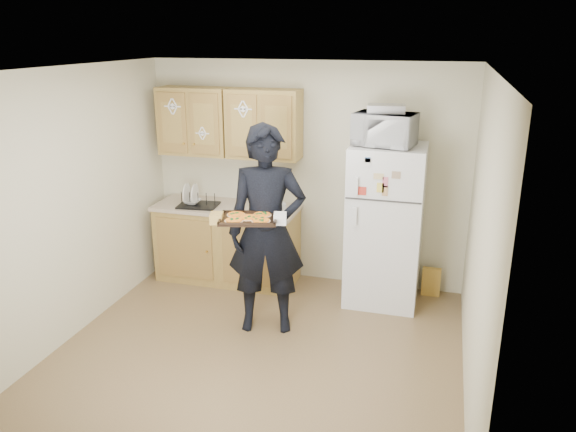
{
  "coord_description": "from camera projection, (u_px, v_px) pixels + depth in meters",
  "views": [
    {
      "loc": [
        1.48,
        -4.19,
        2.77
      ],
      "look_at": [
        0.17,
        0.45,
        1.19
      ],
      "focal_mm": 35.0,
      "sensor_mm": 36.0,
      "label": 1
    }
  ],
  "objects": [
    {
      "name": "wall_back",
      "position": [
        306.0,
        174.0,
        6.34
      ],
      "size": [
        3.6,
        0.04,
        2.5
      ],
      "primitive_type": "cube",
      "color": "beige",
      "rests_on": "floor"
    },
    {
      "name": "foil_pan",
      "position": [
        386.0,
        109.0,
        5.5
      ],
      "size": [
        0.39,
        0.29,
        0.08
      ],
      "primitive_type": "cube",
      "rotation": [
        0.0,
        0.0,
        0.1
      ],
      "color": "#AFB0B6",
      "rests_on": "microwave"
    },
    {
      "name": "pizza_back_left",
      "position": [
        236.0,
        214.0,
        5.03
      ],
      "size": [
        0.17,
        0.17,
        0.02
      ],
      "primitive_type": "cylinder",
      "color": "orange",
      "rests_on": "baking_tray"
    },
    {
      "name": "pizza_front_right",
      "position": [
        261.0,
        220.0,
        4.86
      ],
      "size": [
        0.17,
        0.17,
        0.02
      ],
      "primitive_type": "cylinder",
      "color": "orange",
      "rests_on": "baking_tray"
    },
    {
      "name": "bowl",
      "position": [
        192.0,
        202.0,
        6.37
      ],
      "size": [
        0.19,
        0.19,
        0.05
      ],
      "primitive_type": "imported",
      "rotation": [
        0.0,
        0.0,
        0.01
      ],
      "color": "silver",
      "rests_on": "dish_rack"
    },
    {
      "name": "floor",
      "position": [
        256.0,
        354.0,
        5.08
      ],
      "size": [
        3.6,
        3.6,
        0.0
      ],
      "primitive_type": "plane",
      "color": "brown",
      "rests_on": "ground"
    },
    {
      "name": "pizza_front_left",
      "position": [
        234.0,
        220.0,
        4.87
      ],
      "size": [
        0.17,
        0.17,
        0.02
      ],
      "primitive_type": "cylinder",
      "color": "orange",
      "rests_on": "baking_tray"
    },
    {
      "name": "wall_right",
      "position": [
        480.0,
        245.0,
        4.23
      ],
      "size": [
        0.04,
        3.6,
        2.5
      ],
      "primitive_type": "cube",
      "color": "beige",
      "rests_on": "floor"
    },
    {
      "name": "microwave",
      "position": [
        385.0,
        130.0,
        5.53
      ],
      "size": [
        0.65,
        0.5,
        0.33
      ],
      "primitive_type": "imported",
      "rotation": [
        0.0,
        0.0,
        -0.18
      ],
      "color": "white",
      "rests_on": "refrigerator"
    },
    {
      "name": "cereal_box",
      "position": [
        431.0,
        282.0,
        6.18
      ],
      "size": [
        0.2,
        0.07,
        0.32
      ],
      "primitive_type": "cube",
      "color": "#E2C250",
      "rests_on": "floor"
    },
    {
      "name": "person",
      "position": [
        267.0,
        231.0,
        5.26
      ],
      "size": [
        0.83,
        0.65,
        2.01
      ],
      "primitive_type": "imported",
      "rotation": [
        0.0,
        0.0,
        0.26
      ],
      "color": "black",
      "rests_on": "floor"
    },
    {
      "name": "wall_front",
      "position": [
        145.0,
        327.0,
        3.04
      ],
      "size": [
        3.6,
        0.04,
        2.5
      ],
      "primitive_type": "cube",
      "color": "beige",
      "rests_on": "floor"
    },
    {
      "name": "wall_left",
      "position": [
        69.0,
        207.0,
        5.16
      ],
      "size": [
        0.04,
        3.6,
        2.5
      ],
      "primitive_type": "cube",
      "color": "beige",
      "rests_on": "floor"
    },
    {
      "name": "dish_rack",
      "position": [
        198.0,
        199.0,
        6.34
      ],
      "size": [
        0.47,
        0.37,
        0.17
      ],
      "primitive_type": "cube",
      "rotation": [
        0.0,
        0.0,
        0.1
      ],
      "color": "black",
      "rests_on": "countertop"
    },
    {
      "name": "refrigerator",
      "position": [
        385.0,
        225.0,
        5.88
      ],
      "size": [
        0.75,
        0.7,
        1.7
      ],
      "primitive_type": "cube",
      "color": "white",
      "rests_on": "floor"
    },
    {
      "name": "upper_cab_left",
      "position": [
        195.0,
        121.0,
        6.31
      ],
      "size": [
        0.8,
        0.33,
        0.75
      ],
      "primitive_type": "cube",
      "color": "olive",
      "rests_on": "wall_back"
    },
    {
      "name": "ceiling",
      "position": [
        251.0,
        70.0,
        4.3
      ],
      "size": [
        3.6,
        3.6,
        0.0
      ],
      "primitive_type": "plane",
      "color": "silver",
      "rests_on": "wall_back"
    },
    {
      "name": "soap_bottle",
      "position": [
        282.0,
        206.0,
        6.05
      ],
      "size": [
        0.1,
        0.1,
        0.18
      ],
      "primitive_type": "imported",
      "rotation": [
        0.0,
        0.0,
        0.3
      ],
      "color": "white",
      "rests_on": "countertop"
    },
    {
      "name": "countertop",
      "position": [
        226.0,
        207.0,
        6.38
      ],
      "size": [
        1.64,
        0.64,
        0.04
      ],
      "primitive_type": "cube",
      "color": "tan",
      "rests_on": "base_cabinet"
    },
    {
      "name": "baking_tray",
      "position": [
        248.0,
        219.0,
        4.95
      ],
      "size": [
        0.58,
        0.48,
        0.04
      ],
      "primitive_type": "cube",
      "rotation": [
        0.0,
        0.0,
        0.26
      ],
      "color": "black",
      "rests_on": "person"
    },
    {
      "name": "upper_cab_right",
      "position": [
        264.0,
        124.0,
        6.1
      ],
      "size": [
        0.8,
        0.33,
        0.75
      ],
      "primitive_type": "cube",
      "color": "olive",
      "rests_on": "wall_back"
    },
    {
      "name": "base_cabinet",
      "position": [
        228.0,
        244.0,
        6.52
      ],
      "size": [
        1.6,
        0.6,
        0.86
      ],
      "primitive_type": "cube",
      "color": "olive",
      "rests_on": "floor"
    },
    {
      "name": "pizza_center",
      "position": [
        248.0,
        217.0,
        4.94
      ],
      "size": [
        0.17,
        0.17,
        0.02
      ],
      "primitive_type": "cylinder",
      "color": "orange",
      "rests_on": "baking_tray"
    },
    {
      "name": "pizza_back_right",
      "position": [
        262.0,
        215.0,
        5.02
      ],
      "size": [
        0.17,
        0.17,
        0.02
      ],
      "primitive_type": "cylinder",
      "color": "orange",
      "rests_on": "baking_tray"
    }
  ]
}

